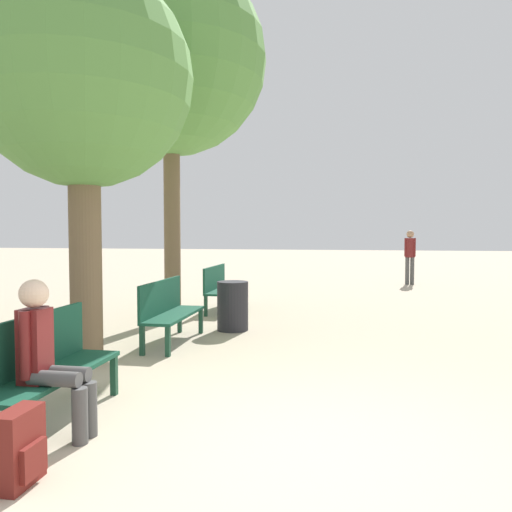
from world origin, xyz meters
TOP-DOWN VIEW (x-y plane):
  - ground_plane at (0.00, 0.00)m, footprint 80.00×80.00m
  - bench_row_0 at (-2.25, 0.27)m, footprint 0.44×1.61m
  - bench_row_1 at (-2.25, 3.33)m, footprint 0.44×1.61m
  - bench_row_2 at (-2.25, 6.39)m, footprint 0.44×1.61m
  - tree_row_0 at (-2.84, 2.08)m, footprint 2.65×2.65m
  - tree_row_1 at (-2.84, 5.20)m, footprint 3.46×3.46m
  - person_seated at (-2.02, -0.01)m, footprint 0.59×0.34m
  - backpack at (-1.76, -0.73)m, footprint 0.21×0.34m
  - pedestrian_near at (2.26, 12.25)m, footprint 0.33×0.29m
  - trash_bin at (-1.52, 4.42)m, footprint 0.51×0.51m

SIDE VIEW (x-z plane):
  - ground_plane at x=0.00m, z-range 0.00..0.00m
  - backpack at x=-1.76m, z-range -0.01..0.49m
  - trash_bin at x=-1.52m, z-range 0.00..0.81m
  - bench_row_0 at x=-2.25m, z-range 0.06..0.98m
  - bench_row_1 at x=-2.25m, z-range 0.06..0.98m
  - bench_row_2 at x=-2.25m, z-range 0.06..0.98m
  - person_seated at x=-2.02m, z-range 0.04..1.30m
  - pedestrian_near at x=2.26m, z-range 0.12..1.77m
  - tree_row_0 at x=-2.84m, z-range 1.03..5.85m
  - tree_row_1 at x=-2.84m, z-range 1.48..7.95m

